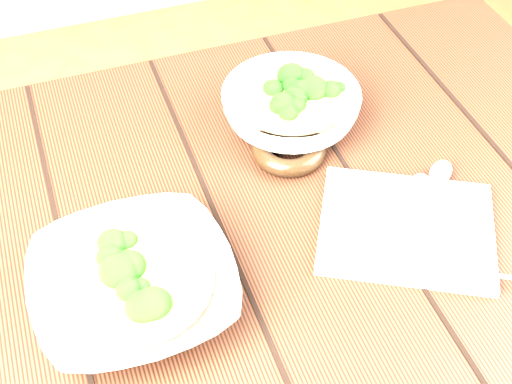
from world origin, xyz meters
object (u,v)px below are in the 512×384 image
object	(u,v)px
trivet	(289,149)
napkin	(406,228)
soup_bowl_front	(134,286)
table	(240,285)
soup_bowl_back	(291,108)

from	to	relation	value
trivet	napkin	distance (m)	0.20
soup_bowl_front	table	bearing A→B (deg)	23.77
table	soup_bowl_front	xyz separation A→B (m)	(-0.15, -0.07, 0.15)
table	napkin	world-z (taller)	napkin
trivet	soup_bowl_back	bearing A→B (deg)	66.32
table	soup_bowl_front	world-z (taller)	soup_bowl_front
table	trivet	bearing A→B (deg)	44.46
soup_bowl_back	trivet	size ratio (longest dim) A/B	2.37
trivet	napkin	world-z (taller)	trivet
soup_bowl_front	trivet	distance (m)	0.31
soup_bowl_front	napkin	size ratio (longest dim) A/B	1.07
table	napkin	xyz separation A→B (m)	(0.20, -0.07, 0.13)
soup_bowl_front	soup_bowl_back	size ratio (longest dim) A/B	0.93
table	trivet	world-z (taller)	trivet
napkin	table	bearing A→B (deg)	-171.24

